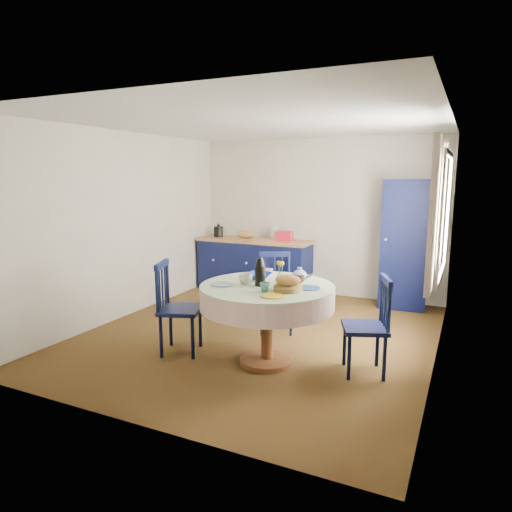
{
  "coord_description": "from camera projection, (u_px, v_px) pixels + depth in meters",
  "views": [
    {
      "loc": [
        2.23,
        -4.81,
        1.91
      ],
      "look_at": [
        -0.13,
        0.2,
        0.93
      ],
      "focal_mm": 32.0,
      "sensor_mm": 36.0,
      "label": 1
    }
  ],
  "objects": [
    {
      "name": "floor",
      "position": [
        259.0,
        335.0,
        5.55
      ],
      "size": [
        4.5,
        4.5,
        0.0
      ],
      "primitive_type": "plane",
      "color": "black",
      "rests_on": "ground"
    },
    {
      "name": "ceiling",
      "position": [
        259.0,
        123.0,
        5.12
      ],
      "size": [
        4.5,
        4.5,
        0.0
      ],
      "primitive_type": "plane",
      "rotation": [
        3.14,
        0.0,
        0.0
      ],
      "color": "white",
      "rests_on": "wall_back"
    },
    {
      "name": "wall_back",
      "position": [
        318.0,
        217.0,
        7.34
      ],
      "size": [
        4.0,
        0.02,
        2.5
      ],
      "primitive_type": "cube",
      "color": "beige",
      "rests_on": "floor"
    },
    {
      "name": "wall_left",
      "position": [
        125.0,
        225.0,
        6.18
      ],
      "size": [
        0.02,
        4.5,
        2.5
      ],
      "primitive_type": "cube",
      "color": "beige",
      "rests_on": "floor"
    },
    {
      "name": "wall_right",
      "position": [
        443.0,
        244.0,
        4.5
      ],
      "size": [
        0.02,
        4.5,
        2.5
      ],
      "primitive_type": "cube",
      "color": "beige",
      "rests_on": "floor"
    },
    {
      "name": "window",
      "position": [
        442.0,
        213.0,
        4.74
      ],
      "size": [
        0.1,
        1.74,
        1.45
      ],
      "color": "white",
      "rests_on": "wall_right"
    },
    {
      "name": "kitchen_counter",
      "position": [
        254.0,
        264.0,
        7.64
      ],
      "size": [
        1.95,
        0.62,
        1.11
      ],
      "rotation": [
        0.0,
        0.0,
        -0.01
      ],
      "color": "black",
      "rests_on": "floor"
    },
    {
      "name": "pantry_cabinet",
      "position": [
        405.0,
        245.0,
        6.59
      ],
      "size": [
        0.68,
        0.5,
        1.86
      ],
      "rotation": [
        0.0,
        0.0,
        0.06
      ],
      "color": "black",
      "rests_on": "floor"
    },
    {
      "name": "dining_table",
      "position": [
        268.0,
        297.0,
        4.61
      ],
      "size": [
        1.36,
        1.36,
        1.1
      ],
      "color": "brown",
      "rests_on": "floor"
    },
    {
      "name": "chair_left",
      "position": [
        177.0,
        307.0,
        4.94
      ],
      "size": [
        0.55,
        0.57,
        1.01
      ],
      "rotation": [
        0.0,
        0.0,
        1.91
      ],
      "color": "black",
      "rests_on": "floor"
    },
    {
      "name": "chair_far",
      "position": [
        275.0,
        292.0,
        5.64
      ],
      "size": [
        0.58,
        0.57,
        0.97
      ],
      "rotation": [
        0.0,
        0.0,
        0.48
      ],
      "color": "black",
      "rests_on": "floor"
    },
    {
      "name": "chair_right",
      "position": [
        369.0,
        325.0,
        4.4
      ],
      "size": [
        0.54,
        0.55,
        0.96
      ],
      "rotation": [
        0.0,
        0.0,
        -1.2
      ],
      "color": "black",
      "rests_on": "floor"
    },
    {
      "name": "mug_a",
      "position": [
        246.0,
        279.0,
        4.65
      ],
      "size": [
        0.13,
        0.13,
        0.11
      ],
      "primitive_type": "imported",
      "color": "silver",
      "rests_on": "dining_table"
    },
    {
      "name": "mug_b",
      "position": [
        265.0,
        287.0,
        4.31
      ],
      "size": [
        0.1,
        0.1,
        0.09
      ],
      "primitive_type": "imported",
      "color": "#357B74",
      "rests_on": "dining_table"
    },
    {
      "name": "mug_c",
      "position": [
        299.0,
        278.0,
        4.69
      ],
      "size": [
        0.12,
        0.12,
        0.09
      ],
      "primitive_type": "imported",
      "color": "black",
      "rests_on": "dining_table"
    },
    {
      "name": "mug_d",
      "position": [
        269.0,
        273.0,
        4.99
      ],
      "size": [
        0.09,
        0.09,
        0.08
      ],
      "primitive_type": "imported",
      "color": "silver",
      "rests_on": "dining_table"
    },
    {
      "name": "cobalt_bowl",
      "position": [
        259.0,
        276.0,
        4.87
      ],
      "size": [
        0.26,
        0.26,
        0.06
      ],
      "primitive_type": "imported",
      "color": "navy",
      "rests_on": "dining_table"
    }
  ]
}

